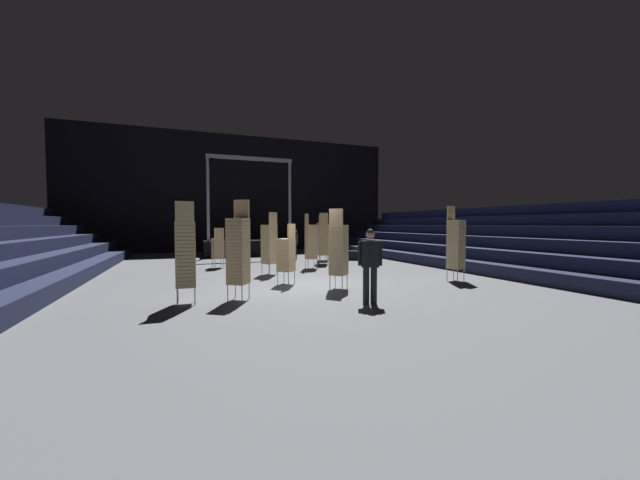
# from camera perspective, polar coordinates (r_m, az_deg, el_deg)

# --- Properties ---
(ground_plane) EXTENTS (22.00, 30.00, 0.10)m
(ground_plane) POSITION_cam_1_polar(r_m,az_deg,el_deg) (10.95, -1.70, -7.53)
(ground_plane) COLOR #515459
(arena_end_wall) EXTENTS (22.00, 0.30, 8.00)m
(arena_end_wall) POSITION_cam_1_polar(r_m,az_deg,el_deg) (25.52, -12.93, 7.30)
(arena_end_wall) COLOR black
(arena_end_wall) RESTS_ON ground_plane
(bleacher_bank_right) EXTENTS (4.50, 24.00, 2.70)m
(bleacher_bank_right) POSITION_cam_1_polar(r_m,az_deg,el_deg) (16.62, 26.81, 0.50)
(bleacher_bank_right) COLOR #191E38
(bleacher_bank_right) RESTS_ON ground_plane
(stage_riser) EXTENTS (5.14, 2.85, 5.69)m
(stage_riser) POSITION_cam_1_polar(r_m,az_deg,el_deg) (21.86, -11.52, -0.83)
(stage_riser) COLOR black
(stage_riser) RESTS_ON ground_plane
(man_with_tie) EXTENTS (0.56, 0.37, 1.76)m
(man_with_tie) POSITION_cam_1_polar(r_m,az_deg,el_deg) (8.39, 8.04, -3.42)
(man_with_tie) COLOR black
(man_with_tie) RESTS_ON ground_plane
(chair_stack_front_left) EXTENTS (0.50, 0.50, 2.31)m
(chair_stack_front_left) POSITION_cam_1_polar(r_m,az_deg,el_deg) (18.34, 0.58, 0.33)
(chair_stack_front_left) COLOR #B2B5BA
(chair_stack_front_left) RESTS_ON ground_plane
(chair_stack_front_right) EXTENTS (0.55, 0.55, 2.48)m
(chair_stack_front_right) POSITION_cam_1_polar(r_m,az_deg,el_deg) (12.48, 20.95, -0.51)
(chair_stack_front_right) COLOR #B2B5BA
(chair_stack_front_right) RESTS_ON ground_plane
(chair_stack_mid_left) EXTENTS (0.45, 0.45, 2.39)m
(chair_stack_mid_left) POSITION_cam_1_polar(r_m,az_deg,el_deg) (8.83, -20.75, -1.99)
(chair_stack_mid_left) COLOR #B2B5BA
(chair_stack_mid_left) RESTS_ON ground_plane
(chair_stack_mid_right) EXTENTS (0.52, 0.52, 1.71)m
(chair_stack_mid_right) POSITION_cam_1_polar(r_m,az_deg,el_deg) (15.81, -16.06, -1.20)
(chair_stack_mid_right) COLOR #B2B5BA
(chair_stack_mid_right) RESTS_ON ground_plane
(chair_stack_mid_centre) EXTENTS (0.62, 0.62, 1.88)m
(chair_stack_mid_centre) POSITION_cam_1_polar(r_m,az_deg,el_deg) (11.08, -5.42, -2.25)
(chair_stack_mid_centre) COLOR #B2B5BA
(chair_stack_mid_centre) RESTS_ON ground_plane
(chair_stack_rear_left) EXTENTS (0.61, 0.61, 2.48)m
(chair_stack_rear_left) POSITION_cam_1_polar(r_m,az_deg,el_deg) (8.91, -12.97, -1.58)
(chair_stack_rear_left) COLOR #B2B5BA
(chair_stack_rear_left) RESTS_ON ground_plane
(chair_stack_rear_right) EXTENTS (0.62, 0.62, 2.31)m
(chair_stack_rear_right) POSITION_cam_1_polar(r_m,az_deg,el_deg) (10.24, 3.00, -1.46)
(chair_stack_rear_right) COLOR #B2B5BA
(chair_stack_rear_right) RESTS_ON ground_plane
(chair_stack_rear_centre) EXTENTS (0.45, 0.45, 2.31)m
(chair_stack_rear_centre) POSITION_cam_1_polar(r_m,az_deg,el_deg) (14.97, -1.46, -0.18)
(chair_stack_rear_centre) COLOR #B2B5BA
(chair_stack_rear_centre) RESTS_ON ground_plane
(chair_stack_aisle_left) EXTENTS (0.46, 0.46, 2.39)m
(chair_stack_aisle_left) POSITION_cam_1_polar(r_m,az_deg,el_deg) (16.73, 0.39, 0.26)
(chair_stack_aisle_left) COLOR #B2B5BA
(chair_stack_aisle_left) RESTS_ON ground_plane
(chair_stack_aisle_right) EXTENTS (0.61, 0.61, 2.31)m
(chair_stack_aisle_right) POSITION_cam_1_polar(r_m,az_deg,el_deg) (13.29, -8.14, -0.55)
(chair_stack_aisle_right) COLOR #B2B5BA
(chair_stack_aisle_right) RESTS_ON ground_plane
(crew_worker_near_stage) EXTENTS (0.37, 0.56, 1.64)m
(crew_worker_near_stage) POSITION_cam_1_polar(r_m,az_deg,el_deg) (18.69, -3.99, -0.34)
(crew_worker_near_stage) COLOR black
(crew_worker_near_stage) RESTS_ON ground_plane
(equipment_road_case) EXTENTS (1.08, 0.98, 0.47)m
(equipment_road_case) POSITION_cam_1_polar(r_m,az_deg,el_deg) (18.67, 4.94, -2.46)
(equipment_road_case) COLOR black
(equipment_road_case) RESTS_ON ground_plane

